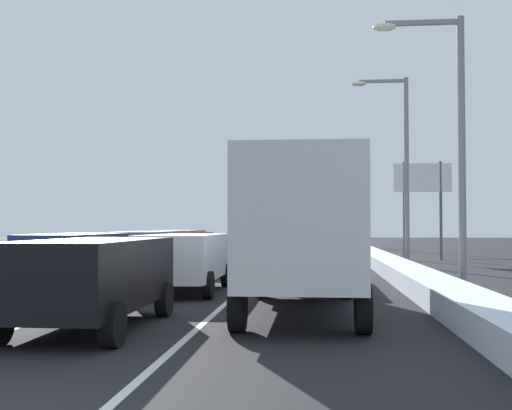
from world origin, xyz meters
name	(u,v)px	position (x,y,z in m)	size (l,w,h in m)	color
ground_plane	(225,270)	(0.00, 22.10, 0.00)	(143.65, 143.65, 0.00)	black
lane_stripe_between_right_lane_and_center_lane	(272,262)	(1.70, 27.63, 0.00)	(0.14, 60.78, 0.01)	silver
lane_stripe_between_center_lane_and_left_lane	(208,262)	(-1.70, 27.63, 0.00)	(0.14, 60.78, 0.01)	silver
snow_bank_right_shoulder	(376,257)	(7.00, 27.63, 0.28)	(1.23, 60.78, 0.56)	silver
snow_bank_left_shoulder	(110,256)	(-7.00, 27.63, 0.27)	(1.99, 60.78, 0.54)	silver
box_truck_right_lane_nearest	(302,227)	(3.63, 8.82, 1.90)	(2.53, 7.20, 3.36)	#B7BABF
suv_navy_right_lane_second	(303,252)	(3.51, 16.37, 1.02)	(2.16, 4.90, 1.67)	navy
suv_gray_right_lane_third	(304,246)	(3.44, 22.46, 1.02)	(2.16, 4.90, 1.67)	slate
sedan_tan_right_lane_fourth	(302,247)	(3.21, 28.79, 0.76)	(2.00, 4.50, 1.51)	#937F60
sedan_charcoal_right_lane_fifth	(311,243)	(3.64, 35.78, 0.76)	(2.00, 4.50, 1.51)	#38383D
suv_black_center_lane_nearest	(92,275)	(-0.25, 6.48, 1.02)	(2.16, 4.90, 1.67)	black
suv_white_center_lane_second	(185,257)	(0.15, 13.01, 1.02)	(2.16, 4.90, 1.67)	silver
sedan_maroon_center_lane_third	(220,254)	(0.10, 19.93, 0.76)	(2.00, 4.50, 1.51)	maroon
sedan_red_center_lane_fourth	(238,248)	(0.06, 26.49, 0.76)	(2.00, 4.50, 1.51)	maroon
suv_green_center_lane_fifth	(252,240)	(0.11, 32.80, 1.02)	(2.16, 4.90, 1.67)	#1E5633
suv_navy_left_lane_second	(75,255)	(-3.57, 14.05, 1.02)	(2.16, 4.90, 1.67)	navy
suv_gray_left_lane_third	(147,247)	(-3.26, 21.32, 1.02)	(2.16, 4.90, 1.67)	slate
suv_tan_left_lane_fourth	(179,243)	(-3.21, 27.57, 1.02)	(2.16, 4.90, 1.67)	#937F60
sedan_charcoal_left_lane_fifth	(197,244)	(-3.38, 33.64, 0.76)	(2.00, 4.50, 1.51)	#38383D
traffic_light_gantry	(303,196)	(2.77, 55.24, 4.74)	(10.94, 0.47, 6.20)	slate
street_lamp_right_near	(449,126)	(7.83, 13.81, 4.85)	(2.66, 0.36, 8.09)	gray
street_lamp_right_mid	(399,154)	(7.86, 24.86, 5.27)	(2.66, 0.36, 8.89)	gray
street_lamp_right_far	(362,186)	(7.74, 46.96, 5.15)	(2.66, 0.36, 8.67)	gray
roadside_sign_right	(422,188)	(9.91, 30.77, 4.02)	(3.20, 0.16, 5.50)	#59595B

